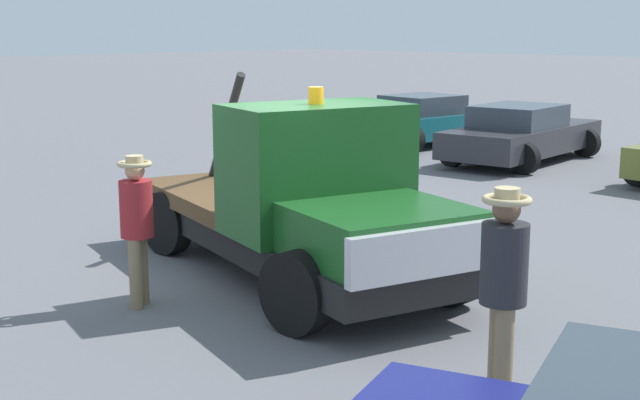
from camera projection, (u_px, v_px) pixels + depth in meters
ground_plane at (292, 275)px, 11.36m from camera, size 160.00×160.00×0.00m
tow_truck at (305, 208)px, 10.87m from camera, size 6.10×3.48×2.51m
person_near_truck at (504, 277)px, 7.37m from camera, size 0.41×0.41×1.84m
person_at_hood at (137, 218)px, 9.93m from camera, size 0.38×0.38×1.73m
parked_car_teal at (427, 121)px, 23.62m from camera, size 2.67×4.49×1.34m
parked_car_charcoal at (521, 134)px, 20.71m from camera, size 2.78×5.03×1.34m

